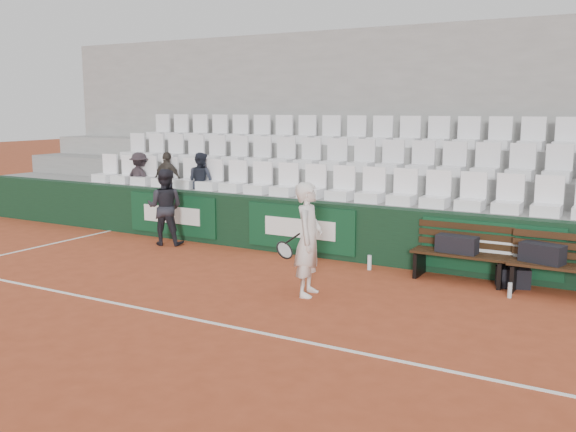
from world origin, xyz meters
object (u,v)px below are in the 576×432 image
object	(u,v)px
water_bottle_near	(369,263)
tennis_player	(308,239)
sports_bag_left	(457,244)
sports_bag_right	(542,253)
water_bottle_far	(510,290)
bench_right	(562,281)
spectator_c	(200,160)
ball_kid	(165,207)
bench_left	(460,267)
spectator_a	(139,158)
spectator_b	(167,159)
sports_bag_ground	(513,277)

from	to	relation	value
water_bottle_near	tennis_player	xyz separation A→B (m)	(-0.21, -1.80, 0.70)
sports_bag_left	tennis_player	world-z (taller)	tennis_player
sports_bag_right	tennis_player	world-z (taller)	tennis_player
sports_bag_right	water_bottle_far	xyz separation A→B (m)	(-0.33, -0.51, -0.48)
bench_right	spectator_c	distance (m)	7.46
sports_bag_left	water_bottle_near	size ratio (longest dim) A/B	2.50
sports_bag_right	spectator_c	distance (m)	7.11
bench_right	ball_kid	bearing A→B (deg)	-179.14
bench_right	sports_bag_left	size ratio (longest dim) A/B	2.39
tennis_player	spectator_c	world-z (taller)	spectator_c
bench_left	spectator_c	bearing A→B (deg)	170.82
tennis_player	spectator_a	distance (m)	6.46
sports_bag_left	spectator_c	size ratio (longest dim) A/B	0.52
ball_kid	spectator_b	bearing A→B (deg)	-73.47
bench_left	spectator_a	bearing A→B (deg)	172.89
spectator_b	bench_left	bearing A→B (deg)	170.92
bench_left	spectator_c	size ratio (longest dim) A/B	1.23
sports_bag_right	ball_kid	bearing A→B (deg)	-178.85
spectator_a	spectator_c	world-z (taller)	spectator_c
bench_left	spectator_a	world-z (taller)	spectator_a
sports_bag_left	spectator_c	bearing A→B (deg)	170.58
water_bottle_near	spectator_c	size ratio (longest dim) A/B	0.21
water_bottle_near	spectator_a	xyz separation A→B (m)	(-5.98, 1.00, 1.45)
tennis_player	spectator_c	size ratio (longest dim) A/B	1.36
spectator_a	sports_bag_ground	bearing A→B (deg)	179.33
water_bottle_far	ball_kid	xyz separation A→B (m)	(-6.67, 0.37, 0.64)
sports_bag_left	spectator_a	size ratio (longest dim) A/B	0.54
water_bottle_near	spectator_a	distance (m)	6.24
sports_bag_left	tennis_player	distance (m)	2.49
bench_right	sports_bag_right	distance (m)	0.47
ball_kid	bench_right	bearing A→B (deg)	159.69
bench_right	water_bottle_far	xyz separation A→B (m)	(-0.62, -0.48, -0.11)
sports_bag_left	ball_kid	size ratio (longest dim) A/B	0.42
bench_left	ball_kid	xyz separation A→B (m)	(-5.79, -0.19, 0.53)
water_bottle_near	spectator_a	size ratio (longest dim) A/B	0.22
bench_right	ball_kid	size ratio (longest dim) A/B	0.99
spectator_c	bench_right	bearing A→B (deg)	175.11
water_bottle_far	tennis_player	world-z (taller)	tennis_player
spectator_a	spectator_c	bearing A→B (deg)	-174.58
tennis_player	spectator_a	world-z (taller)	spectator_a
bench_right	sports_bag_right	size ratio (longest dim) A/B	2.45
sports_bag_left	sports_bag_ground	distance (m)	0.96
spectator_c	spectator_a	bearing A→B (deg)	3.07
spectator_c	spectator_b	bearing A→B (deg)	3.07
bench_left	ball_kid	bearing A→B (deg)	-178.09
bench_left	sports_bag_left	bearing A→B (deg)	-164.88
bench_left	bench_right	size ratio (longest dim) A/B	1.00
bench_left	tennis_player	bearing A→B (deg)	-132.43
sports_bag_left	bench_right	bearing A→B (deg)	-2.52
water_bottle_near	tennis_player	distance (m)	1.94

